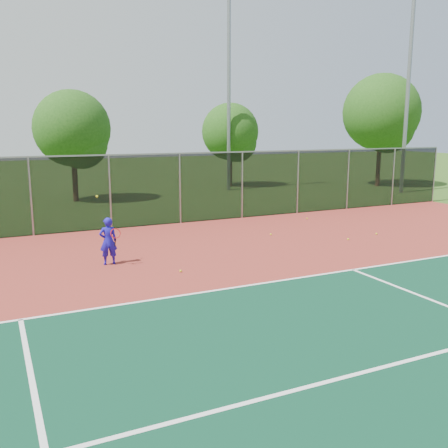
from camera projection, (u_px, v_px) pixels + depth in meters
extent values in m
plane|color=#2B5017|center=(370.00, 316.00, 11.00)|extent=(120.00, 120.00, 0.00)
cube|color=maroon|center=(317.00, 290.00, 12.77)|extent=(30.00, 20.00, 0.02)
cube|color=white|center=(353.00, 270.00, 14.50)|extent=(22.00, 0.10, 0.00)
cube|color=black|center=(180.00, 189.00, 21.37)|extent=(30.00, 0.04, 3.00)
cube|color=gray|center=(179.00, 153.00, 21.08)|extent=(30.00, 0.06, 0.06)
imported|color=#1A12B1|center=(108.00, 241.00, 14.97)|extent=(0.54, 0.37, 1.44)
cylinder|color=black|center=(115.00, 243.00, 14.82)|extent=(0.03, 0.15, 0.27)
torus|color=#A51414|center=(115.00, 233.00, 14.67)|extent=(0.30, 0.13, 0.29)
sphere|color=#CFD618|center=(97.00, 196.00, 14.70)|extent=(0.07, 0.07, 0.07)
sphere|color=#CFD618|center=(271.00, 234.00, 19.17)|extent=(0.07, 0.07, 0.07)
sphere|color=#CFD618|center=(181.00, 271.00, 14.28)|extent=(0.07, 0.07, 0.07)
sphere|color=#CFD618|center=(307.00, 218.00, 22.52)|extent=(0.07, 0.07, 0.07)
sphere|color=#CFD618|center=(376.00, 234.00, 19.27)|extent=(0.07, 0.07, 0.07)
sphere|color=#CFD618|center=(348.00, 239.00, 18.35)|extent=(0.07, 0.07, 0.07)
cylinder|color=gray|center=(229.00, 94.00, 32.02)|extent=(0.24, 0.24, 12.47)
cylinder|color=gray|center=(408.00, 92.00, 30.66)|extent=(0.24, 0.24, 12.47)
cylinder|color=#362213|center=(75.00, 181.00, 27.87)|extent=(0.30, 0.30, 2.35)
sphere|color=#1D4612|center=(72.00, 128.00, 27.32)|extent=(4.18, 4.18, 4.18)
sphere|color=#1D4612|center=(81.00, 143.00, 27.37)|extent=(2.87, 2.87, 2.87)
cylinder|color=#362213|center=(230.00, 171.00, 35.02)|extent=(0.30, 0.30, 2.21)
sphere|color=#1D4612|center=(230.00, 132.00, 34.51)|extent=(3.93, 3.93, 3.93)
sphere|color=#1D4612|center=(237.00, 142.00, 34.55)|extent=(2.70, 2.70, 2.70)
cylinder|color=#362213|center=(378.00, 165.00, 35.19)|extent=(0.30, 0.30, 2.97)
sphere|color=#1D4612|center=(381.00, 112.00, 34.50)|extent=(5.29, 5.29, 5.29)
sphere|color=#1D4612|center=(388.00, 127.00, 34.59)|extent=(3.63, 3.63, 3.63)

